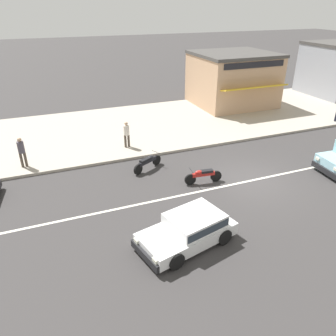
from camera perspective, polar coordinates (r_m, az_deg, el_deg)
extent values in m
plane|color=#383535|center=(16.88, 14.41, -2.11)|extent=(160.00, 160.00, 0.00)
cube|color=silver|center=(16.88, 14.41, -2.10)|extent=(50.40, 0.14, 0.01)
cube|color=#ADA393|center=(24.45, 1.65, 8.13)|extent=(68.00, 10.00, 0.15)
cube|color=white|center=(12.20, 3.30, -11.36)|extent=(3.82, 2.48, 0.48)
cube|color=white|center=(12.10, 4.69, -9.00)|extent=(2.24, 1.95, 0.46)
cube|color=#28333D|center=(12.10, 4.69, -9.00)|extent=(2.17, 1.96, 0.29)
cube|color=black|center=(11.48, -4.10, -14.96)|extent=(0.51, 1.65, 0.28)
cube|color=white|center=(10.97, -2.30, -15.84)|extent=(0.13, 0.25, 0.14)
cube|color=white|center=(11.75, -5.56, -12.53)|extent=(0.13, 0.25, 0.14)
cylinder|color=black|center=(11.27, 1.39, -15.86)|extent=(0.63, 0.35, 0.60)
cylinder|color=black|center=(12.29, -3.19, -11.64)|extent=(0.63, 0.35, 0.60)
cylinder|color=black|center=(12.39, 9.71, -11.70)|extent=(0.63, 0.35, 0.60)
cylinder|color=black|center=(13.32, 4.85, -8.24)|extent=(0.63, 0.35, 0.60)
cube|color=black|center=(18.47, 25.57, -0.36)|extent=(0.25, 1.79, 0.28)
cube|color=white|center=(17.94, 27.17, -0.20)|extent=(0.10, 0.25, 0.14)
cube|color=white|center=(18.75, 24.61, 1.49)|extent=(0.10, 0.25, 0.14)
cylinder|color=black|center=(19.62, 25.95, 1.11)|extent=(0.61, 0.26, 0.60)
cylinder|color=black|center=(17.80, -1.99, 1.38)|extent=(0.54, 0.36, 0.56)
cylinder|color=black|center=(16.87, -5.22, -0.25)|extent=(0.54, 0.36, 0.56)
cube|color=black|center=(17.24, -3.58, 1.18)|extent=(1.14, 0.71, 0.18)
cube|color=black|center=(17.06, -4.00, 1.40)|extent=(0.68, 0.52, 0.12)
ellipsoid|color=black|center=(17.35, -3.03, 1.82)|extent=(0.47, 0.40, 0.22)
cylinder|color=#232326|center=(17.56, -2.09, 2.81)|extent=(0.30, 0.51, 0.03)
cylinder|color=black|center=(15.89, 3.89, -2.01)|extent=(0.57, 0.16, 0.56)
cylinder|color=black|center=(16.33, 8.35, -1.40)|extent=(0.57, 0.16, 0.56)
cube|color=red|center=(16.00, 6.19, -1.08)|extent=(1.15, 0.27, 0.18)
cube|color=black|center=(15.99, 6.77, -0.56)|extent=(0.63, 0.31, 0.12)
ellipsoid|color=red|center=(15.87, 5.42, -0.80)|extent=(0.42, 0.28, 0.22)
cylinder|color=#232326|center=(15.66, 4.06, -0.40)|extent=(0.09, 0.56, 0.03)
cylinder|color=#232838|center=(27.04, 27.20, 8.05)|extent=(0.14, 0.14, 0.78)
cylinder|color=#4C4238|center=(19.77, -7.43, 4.68)|extent=(0.14, 0.14, 0.78)
cylinder|color=#4C4238|center=(19.82, -6.87, 4.77)|extent=(0.14, 0.14, 0.78)
cylinder|color=silver|center=(19.55, -7.26, 6.58)|extent=(0.34, 0.34, 0.58)
sphere|color=#D6AD89|center=(19.41, -7.33, 7.68)|extent=(0.21, 0.21, 0.21)
cylinder|color=#4C4238|center=(18.82, -24.15, 1.29)|extent=(0.14, 0.14, 0.81)
cylinder|color=#4C4238|center=(18.80, -23.55, 1.40)|extent=(0.14, 0.14, 0.81)
cylinder|color=#514C56|center=(18.54, -24.26, 3.33)|extent=(0.34, 0.34, 0.61)
sphere|color=#D6AD89|center=(18.39, -24.50, 4.51)|extent=(0.22, 0.22, 0.22)
cube|color=tan|center=(28.74, 11.15, 14.77)|extent=(6.10, 5.59, 3.95)
cube|color=#474442|center=(28.39, 11.54, 18.90)|extent=(6.22, 5.70, 0.24)
cube|color=gold|center=(26.19, 14.85, 13.39)|extent=(5.49, 0.90, 0.28)
cube|color=black|center=(26.15, 14.85, 16.97)|extent=(5.19, 0.08, 0.44)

